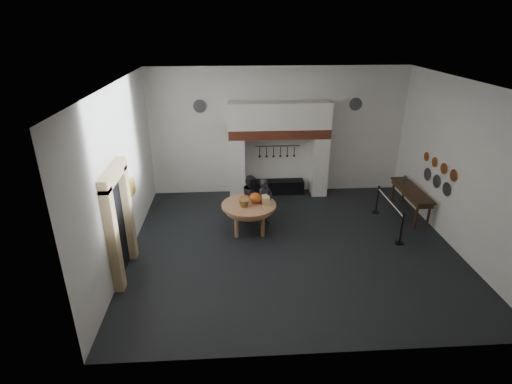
{
  "coord_description": "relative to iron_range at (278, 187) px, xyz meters",
  "views": [
    {
      "loc": [
        -1.65,
        -9.72,
        5.92
      ],
      "look_at": [
        -0.98,
        0.77,
        1.35
      ],
      "focal_mm": 28.0,
      "sensor_mm": 36.0,
      "label": 1
    }
  ],
  "objects": [
    {
      "name": "side_table",
      "position": [
        4.1,
        -2.01,
        0.62
      ],
      "size": [
        0.55,
        2.2,
        0.06
      ],
      "primitive_type": "cube",
      "color": "#3B2915",
      "rests_on": "floor"
    },
    {
      "name": "door_jamb_far",
      "position": [
        -4.38,
        -4.02,
        1.05
      ],
      "size": [
        0.22,
        0.3,
        2.6
      ],
      "primitive_type": "cube",
      "color": "tan",
      "rests_on": "floor"
    },
    {
      "name": "hearth_brick_band",
      "position": [
        0.0,
        -0.07,
        2.06
      ],
      "size": [
        3.5,
        0.72,
        0.32
      ],
      "primitive_type": "cube",
      "color": "#9E442B",
      "rests_on": "chimney_pier_left"
    },
    {
      "name": "copper_pan_b",
      "position": [
        4.46,
        -2.97,
        1.7
      ],
      "size": [
        0.03,
        0.32,
        0.32
      ],
      "primitive_type": "cylinder",
      "rotation": [
        0.0,
        1.57,
        0.0
      ],
      "color": "#C6662D",
      "rests_on": "wall_right"
    },
    {
      "name": "chimney_hood",
      "position": [
        0.0,
        -0.07,
        2.67
      ],
      "size": [
        3.5,
        0.7,
        0.9
      ],
      "primitive_type": "cube",
      "color": "silver",
      "rests_on": "hearth_brick_band"
    },
    {
      "name": "copper_pan_a",
      "position": [
        4.46,
        -3.52,
        1.7
      ],
      "size": [
        0.03,
        0.34,
        0.34
      ],
      "primitive_type": "cylinder",
      "rotation": [
        0.0,
        1.57,
        0.0
      ],
      "color": "#C6662D",
      "rests_on": "wall_right"
    },
    {
      "name": "ceiling",
      "position": [
        0.0,
        -3.72,
        4.25
      ],
      "size": [
        9.0,
        8.0,
        0.02
      ],
      "primitive_type": "cube",
      "color": "silver",
      "rests_on": "wall_back"
    },
    {
      "name": "cheese_block_small",
      "position": [
        -0.7,
        -2.5,
        0.72
      ],
      "size": [
        0.18,
        0.18,
        0.2
      ],
      "primitive_type": "cube",
      "color": "#D7C681",
      "rests_on": "work_table"
    },
    {
      "name": "bread_loaf",
      "position": [
        -1.28,
        -2.4,
        0.69
      ],
      "size": [
        0.31,
        0.18,
        0.13
      ],
      "primitive_type": "ellipsoid",
      "color": "olive",
      "rests_on": "work_table"
    },
    {
      "name": "door_jamb_near",
      "position": [
        -4.38,
        -5.42,
        1.05
      ],
      "size": [
        0.22,
        0.3,
        2.6
      ],
      "primitive_type": "cube",
      "color": "tan",
      "rests_on": "floor"
    },
    {
      "name": "pewter_plate_mid",
      "position": [
        4.46,
        -2.72,
        1.2
      ],
      "size": [
        0.03,
        0.4,
        0.4
      ],
      "primitive_type": "cylinder",
      "rotation": [
        0.0,
        1.57,
        0.0
      ],
      "color": "#4C4C51",
      "rests_on": "wall_right"
    },
    {
      "name": "barrier_post_near",
      "position": [
        3.09,
        -3.81,
        0.2
      ],
      "size": [
        0.05,
        0.05,
        0.9
      ],
      "primitive_type": "cylinder",
      "color": "black",
      "rests_on": "floor"
    },
    {
      "name": "wicker_basket",
      "position": [
        -1.33,
        -2.9,
        0.73
      ],
      "size": [
        0.33,
        0.33,
        0.22
      ],
      "primitive_type": "cone",
      "rotation": [
        3.14,
        0.0,
        -0.03
      ],
      "color": "olive",
      "rests_on": "work_table"
    },
    {
      "name": "wall_back",
      "position": [
        0.0,
        0.28,
        2.0
      ],
      "size": [
        9.0,
        0.02,
        4.5
      ],
      "primitive_type": "cube",
      "color": "silver",
      "rests_on": "floor"
    },
    {
      "name": "wall_right",
      "position": [
        4.5,
        -3.72,
        2.0
      ],
      "size": [
        0.02,
        8.0,
        4.5
      ],
      "primitive_type": "cube",
      "color": "silver",
      "rests_on": "floor"
    },
    {
      "name": "pewter_plate_right",
      "position": [
        4.46,
        -2.12,
        1.2
      ],
      "size": [
        0.03,
        0.4,
        0.4
      ],
      "primitive_type": "cylinder",
      "rotation": [
        0.0,
        1.57,
        0.0
      ],
      "color": "#4C4C51",
      "rests_on": "wall_right"
    },
    {
      "name": "pewter_plate_left",
      "position": [
        4.46,
        -3.32,
        1.2
      ],
      "size": [
        0.03,
        0.4,
        0.4
      ],
      "primitive_type": "cylinder",
      "rotation": [
        0.0,
        1.57,
        0.0
      ],
      "color": "#4C4C51",
      "rests_on": "wall_right"
    },
    {
      "name": "cheese_block_big",
      "position": [
        -0.68,
        -2.8,
        0.74
      ],
      "size": [
        0.22,
        0.22,
        0.24
      ],
      "primitive_type": "cube",
      "color": "#DABD82",
      "rests_on": "work_table"
    },
    {
      "name": "floor",
      "position": [
        0.0,
        -3.72,
        -0.25
      ],
      "size": [
        9.0,
        8.0,
        0.02
      ],
      "primitive_type": "cube",
      "color": "black",
      "rests_on": "ground"
    },
    {
      "name": "door_recess",
      "position": [
        -4.47,
        -4.72,
        1.0
      ],
      "size": [
        0.04,
        1.1,
        2.5
      ],
      "primitive_type": "cube",
      "color": "black",
      "rests_on": "floor"
    },
    {
      "name": "visitor_near",
      "position": [
        -0.67,
        -2.39,
        0.51
      ],
      "size": [
        0.66,
        0.63,
        1.52
      ],
      "primitive_type": "imported",
      "rotation": [
        0.0,
        0.0,
        0.67
      ],
      "color": "black",
      "rests_on": "floor"
    },
    {
      "name": "barrier_post_far",
      "position": [
        3.09,
        -1.81,
        0.2
      ],
      "size": [
        0.05,
        0.05,
        0.9
      ],
      "primitive_type": "cylinder",
      "color": "black",
      "rests_on": "floor"
    },
    {
      "name": "chimney_pier_right",
      "position": [
        1.48,
        -0.07,
        0.82
      ],
      "size": [
        0.55,
        0.7,
        2.15
      ],
      "primitive_type": "cube",
      "color": "silver",
      "rests_on": "floor"
    },
    {
      "name": "pumpkin",
      "position": [
        -0.98,
        -2.65,
        0.78
      ],
      "size": [
        0.36,
        0.36,
        0.31
      ],
      "primitive_type": "ellipsoid",
      "color": "#CD521D",
      "rests_on": "work_table"
    },
    {
      "name": "barrier_rope",
      "position": [
        3.09,
        -2.81,
        0.6
      ],
      "size": [
        0.04,
        2.0,
        0.04
      ],
      "primitive_type": "cylinder",
      "rotation": [
        1.57,
        0.0,
        0.0
      ],
      "color": "white",
      "rests_on": "barrier_post_near"
    },
    {
      "name": "copper_pan_c",
      "position": [
        4.46,
        -2.42,
        1.7
      ],
      "size": [
        0.03,
        0.3,
        0.3
      ],
      "primitive_type": "cylinder",
      "rotation": [
        0.0,
        1.57,
        0.0
      ],
      "color": "#C6662D",
      "rests_on": "wall_right"
    },
    {
      "name": "wall_front",
      "position": [
        0.0,
        -7.72,
        2.0
      ],
      "size": [
        9.0,
        0.02,
        4.5
      ],
      "primitive_type": "cube",
      "color": "silver",
      "rests_on": "floor"
    },
    {
      "name": "door_lintel",
      "position": [
        -4.38,
        -4.72,
        2.4
      ],
      "size": [
        0.22,
        1.7,
        0.3
      ],
      "primitive_type": "cube",
      "color": "tan",
      "rests_on": "door_jamb_near"
    },
    {
      "name": "utensil_rail",
      "position": [
        0.0,
        0.2,
        1.5
      ],
      "size": [
        1.6,
        0.02,
        0.02
      ],
      "primitive_type": "cylinder",
      "rotation": [
        0.0,
        1.57,
        0.0
      ],
      "color": "black",
      "rests_on": "wall_back"
    },
    {
      "name": "visitor_far",
      "position": [
        -1.07,
        -1.99,
        0.5
      ],
      "size": [
        0.76,
        0.87,
        1.49
      ],
      "primitive_type": "imported",
      "rotation": [
        0.0,
        0.0,
        1.25
      ],
      "color": "black",
      "rests_on": "floor"
    },
    {
      "name": "pewter_plate_back_left",
      "position": [
        -2.7,
        0.24,
        2.95
      ],
      "size": [
        0.44,
        0.03,
        0.44
      ],
      "primitive_type": "cylinder",
      "rotation": [
        1.57,
        0.0,
        0.0
      ],
      "color": "#4C4C51",
      "rests_on": "wall_back"
    },
    {
      "name": "wall_plaque",
      "position": [
        -4.45,
        -2.92,
        1.35
      ],
      "size": [
        0.05,
        0.34,
        0.44
      ],
      "primitive_type": "cube",
      "color": "gold",
      "rests_on": "wall_left"
    },
    {
      "name": "iron_range",
      "position": [
        0.0,
        0.0,
        0.0
      ],
      "size": [
        1.9,
        0.45,
        0.5
      ],
      "primitive_type": "cube",
      "color": "black",
      "rests_on": "floor"
    },
    {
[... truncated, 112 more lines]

